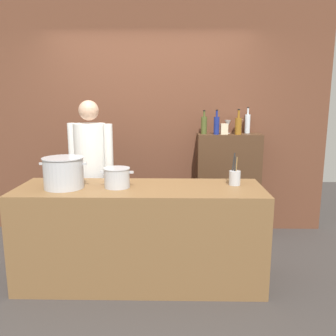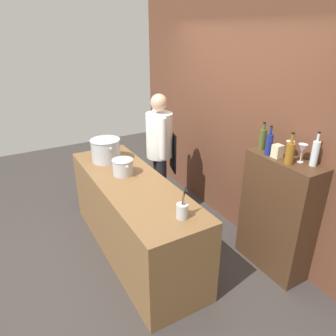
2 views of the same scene
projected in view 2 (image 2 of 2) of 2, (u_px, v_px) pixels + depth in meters
name	position (u px, v px, depth m)	size (l,w,h in m)	color
ground_plane	(135.00, 249.00, 3.69)	(8.00, 8.00, 0.00)	#383330
brick_back_panel	(237.00, 110.00, 3.70)	(4.40, 0.10, 3.00)	brown
prep_counter	(133.00, 217.00, 3.50)	(2.20, 0.70, 0.90)	brown
bar_cabinet	(277.00, 215.00, 3.20)	(0.76, 0.32, 1.26)	#472D1C
chef	(160.00, 147.00, 4.06)	(0.51, 0.40, 1.66)	black
stockpot_large	(106.00, 150.00, 3.77)	(0.42, 0.36, 0.27)	#B7BABF
stockpot_small	(123.00, 167.00, 3.43)	(0.30, 0.23, 0.18)	#B7BABF
utensil_crock	(182.00, 210.00, 2.65)	(0.10, 0.10, 0.29)	#B7BABF
wine_bottle_clear	(315.00, 153.00, 2.74)	(0.06, 0.06, 0.32)	silver
wine_bottle_cobalt	(269.00, 144.00, 2.99)	(0.07, 0.07, 0.29)	navy
wine_bottle_olive	(262.00, 139.00, 3.13)	(0.07, 0.07, 0.28)	#475123
wine_bottle_amber	(290.00, 153.00, 2.79)	(0.08, 0.08, 0.30)	#8C5919
wine_glass_tall	(302.00, 149.00, 2.82)	(0.08, 0.08, 0.17)	silver
wine_glass_wide	(290.00, 146.00, 2.92)	(0.08, 0.08, 0.16)	silver
spice_tin_cream	(277.00, 151.00, 2.95)	(0.08, 0.08, 0.13)	beige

